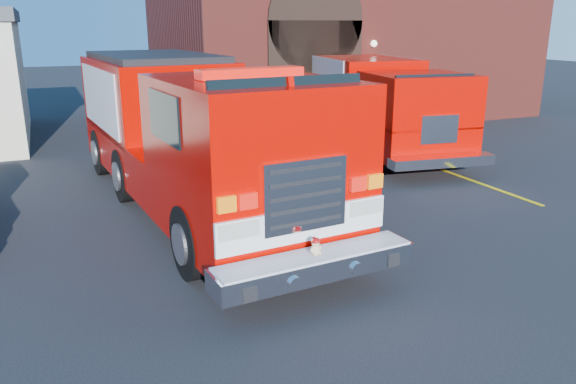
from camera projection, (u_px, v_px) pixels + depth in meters
name	position (u px, v px, depth m)	size (l,w,h in m)	color
ground	(262.00, 242.00, 10.42)	(100.00, 100.00, 0.00)	black
parking_stripe_near	(494.00, 188.00, 13.78)	(0.12, 3.00, 0.01)	#DEC10B
parking_stripe_mid	(420.00, 162.00, 16.42)	(0.12, 3.00, 0.01)	#DEC10B
parking_stripe_far	(367.00, 143.00, 19.05)	(0.12, 3.00, 0.01)	#DEC10B
fire_station	(337.00, 15.00, 24.91)	(15.20, 10.20, 8.45)	maroon
fire_engine	(190.00, 132.00, 11.99)	(3.73, 10.65, 3.22)	black
secondary_truck	(373.00, 100.00, 17.96)	(3.95, 9.01, 2.82)	black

